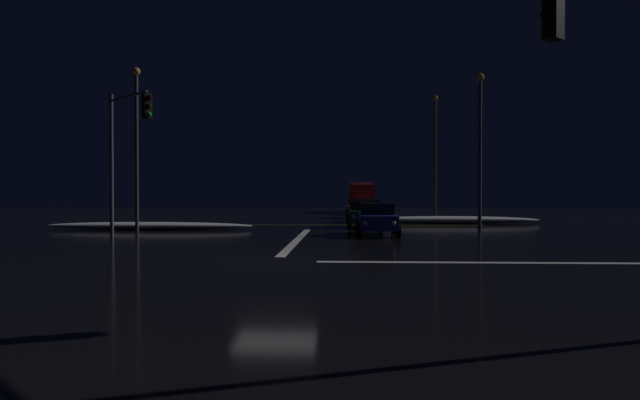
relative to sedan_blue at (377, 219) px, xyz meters
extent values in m
cube|color=black|center=(-3.69, -11.13, -0.85)|extent=(120.00, 120.00, 0.10)
cube|color=white|center=(-3.69, -2.96, -0.80)|extent=(0.35, 13.97, 0.01)
cube|color=yellow|center=(-3.69, 8.64, -0.80)|extent=(22.00, 0.15, 0.01)
cube|color=white|center=(4.58, -11.13, -0.80)|extent=(13.97, 0.40, 0.01)
ellipsoid|color=white|center=(-12.65, 3.77, -0.59)|extent=(11.80, 1.50, 0.42)
ellipsoid|color=white|center=(5.28, 10.53, -0.55)|extent=(11.99, 1.50, 0.50)
cube|color=navy|center=(0.00, -0.04, -0.13)|extent=(1.80, 4.20, 0.70)
cube|color=black|center=(0.00, 0.16, 0.49)|extent=(1.60, 2.00, 0.55)
cylinder|color=black|center=(0.90, -1.59, -0.48)|extent=(0.22, 0.64, 0.64)
cylinder|color=black|center=(-0.90, -1.59, -0.48)|extent=(0.22, 0.64, 0.64)
cylinder|color=black|center=(0.90, 1.51, -0.48)|extent=(0.22, 0.64, 0.64)
cylinder|color=black|center=(-0.90, 1.51, -0.48)|extent=(0.22, 0.64, 0.64)
sphere|color=#F9EFC6|center=(0.65, -2.16, -0.08)|extent=(0.22, 0.22, 0.22)
sphere|color=#F9EFC6|center=(-0.65, -2.16, -0.08)|extent=(0.22, 0.22, 0.22)
cube|color=#14512D|center=(-0.43, 6.59, -0.13)|extent=(1.80, 4.20, 0.70)
cube|color=black|center=(-0.43, 6.79, 0.49)|extent=(1.60, 2.00, 0.55)
cylinder|color=black|center=(0.47, 5.04, -0.48)|extent=(0.22, 0.64, 0.64)
cylinder|color=black|center=(-1.33, 5.04, -0.48)|extent=(0.22, 0.64, 0.64)
cylinder|color=black|center=(0.47, 8.14, -0.48)|extent=(0.22, 0.64, 0.64)
cylinder|color=black|center=(-1.33, 8.14, -0.48)|extent=(0.22, 0.64, 0.64)
sphere|color=#F9EFC6|center=(0.22, 4.47, -0.08)|extent=(0.22, 0.22, 0.22)
sphere|color=#F9EFC6|center=(-1.08, 4.47, -0.08)|extent=(0.22, 0.22, 0.22)
cube|color=black|center=(-0.02, 12.24, -0.13)|extent=(1.80, 4.20, 0.70)
cube|color=black|center=(-0.02, 12.44, 0.49)|extent=(1.60, 2.00, 0.55)
cylinder|color=black|center=(0.88, 10.69, -0.48)|extent=(0.22, 0.64, 0.64)
cylinder|color=black|center=(-0.92, 10.69, -0.48)|extent=(0.22, 0.64, 0.64)
cylinder|color=black|center=(0.88, 13.79, -0.48)|extent=(0.22, 0.64, 0.64)
cylinder|color=black|center=(-0.92, 13.79, -0.48)|extent=(0.22, 0.64, 0.64)
sphere|color=#F9EFC6|center=(0.63, 10.12, -0.08)|extent=(0.22, 0.22, 0.22)
sphere|color=#F9EFC6|center=(-0.67, 10.12, -0.08)|extent=(0.22, 0.22, 0.22)
cube|color=#C66014|center=(-0.54, 18.69, -0.13)|extent=(1.80, 4.20, 0.70)
cube|color=black|center=(-0.54, 18.89, 0.49)|extent=(1.60, 2.00, 0.55)
cylinder|color=black|center=(0.36, 17.14, -0.48)|extent=(0.22, 0.64, 0.64)
cylinder|color=black|center=(-1.44, 17.14, -0.48)|extent=(0.22, 0.64, 0.64)
cylinder|color=black|center=(0.36, 20.24, -0.48)|extent=(0.22, 0.64, 0.64)
cylinder|color=black|center=(-1.44, 20.24, -0.48)|extent=(0.22, 0.64, 0.64)
sphere|color=#F9EFC6|center=(0.11, 16.57, -0.08)|extent=(0.22, 0.22, 0.22)
sphere|color=#F9EFC6|center=(-1.19, 16.57, -0.08)|extent=(0.22, 0.22, 0.22)
cube|color=#B7B7BC|center=(0.09, 25.16, -0.13)|extent=(1.80, 4.20, 0.70)
cube|color=black|center=(0.09, 25.36, 0.49)|extent=(1.60, 2.00, 0.55)
cylinder|color=black|center=(0.99, 23.61, -0.48)|extent=(0.22, 0.64, 0.64)
cylinder|color=black|center=(-0.81, 23.61, -0.48)|extent=(0.22, 0.64, 0.64)
cylinder|color=black|center=(0.99, 26.71, -0.48)|extent=(0.22, 0.64, 0.64)
cylinder|color=black|center=(-0.81, 26.71, -0.48)|extent=(0.22, 0.64, 0.64)
sphere|color=#F9EFC6|center=(0.74, 23.04, -0.08)|extent=(0.22, 0.22, 0.22)
sphere|color=#F9EFC6|center=(-0.56, 23.04, -0.08)|extent=(0.22, 0.22, 0.22)
cube|color=red|center=(0.05, 29.07, 0.83)|extent=(2.40, 2.20, 2.30)
cube|color=silver|center=(0.05, 33.57, 0.98)|extent=(2.40, 5.00, 2.60)
cylinder|color=black|center=(1.25, 29.67, -0.32)|extent=(0.28, 0.96, 0.96)
cylinder|color=black|center=(-1.15, 29.67, -0.32)|extent=(0.28, 0.96, 0.96)
cylinder|color=black|center=(1.25, 34.37, -0.32)|extent=(0.28, 0.96, 0.96)
cylinder|color=black|center=(-1.15, 34.37, -0.32)|extent=(0.28, 0.96, 0.96)
sphere|color=#F9EFC6|center=(0.90, 27.92, 0.23)|extent=(0.26, 0.26, 0.26)
sphere|color=#F9EFC6|center=(-0.80, 27.92, 0.23)|extent=(0.26, 0.26, 0.26)
cube|color=black|center=(2.55, -17.36, 4.86)|extent=(0.46, 0.46, 1.05)
sphere|color=black|center=(2.44, -17.25, 4.86)|extent=(0.22, 0.22, 0.22)
sphere|color=green|center=(2.44, -17.25, 4.52)|extent=(0.22, 0.22, 0.22)
cylinder|color=#4C4C51|center=(-12.25, -2.56, 2.49)|extent=(0.18, 0.18, 6.59)
cylinder|color=#4C4C51|center=(-10.98, -3.83, 5.49)|extent=(2.61, 2.61, 0.12)
cube|color=black|center=(-9.72, -5.09, 4.86)|extent=(0.46, 0.46, 1.05)
sphere|color=black|center=(-9.61, -5.21, 5.21)|extent=(0.22, 0.22, 0.22)
sphere|color=black|center=(-9.61, -5.21, 4.86)|extent=(0.22, 0.22, 0.22)
sphere|color=green|center=(-9.61, -5.21, 4.52)|extent=(0.22, 0.22, 0.22)
cylinder|color=#424247|center=(-12.95, 2.64, 3.45)|extent=(0.20, 0.20, 8.50)
sphere|color=#F9AD47|center=(-12.95, 2.64, 7.88)|extent=(0.44, 0.44, 0.44)
cylinder|color=#424247|center=(5.58, 18.64, 3.91)|extent=(0.20, 0.20, 9.41)
sphere|color=#F9AD47|center=(5.58, 18.64, 8.79)|extent=(0.44, 0.44, 0.44)
cylinder|color=#424247|center=(5.58, 2.64, 3.21)|extent=(0.20, 0.20, 8.02)
sphere|color=#F9AD47|center=(5.58, 2.64, 7.40)|extent=(0.44, 0.44, 0.44)
camera|label=1|loc=(-1.50, -29.24, 1.36)|focal=33.32mm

